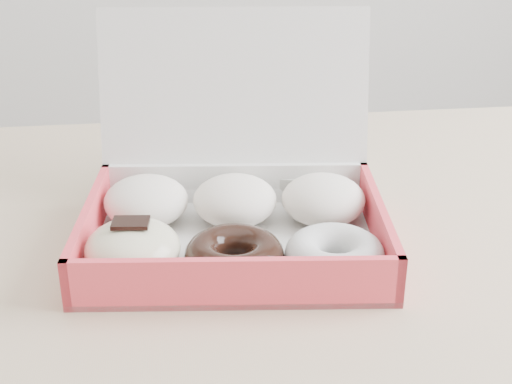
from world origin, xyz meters
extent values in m
cube|color=tan|center=(0.00, 0.00, 0.73)|extent=(1.20, 0.80, 0.04)
cylinder|color=tan|center=(-0.55, 0.35, 0.35)|extent=(0.05, 0.05, 0.71)
cube|color=silver|center=(-0.19, -0.06, 0.75)|extent=(0.36, 0.28, 0.01)
cube|color=#F5404C|center=(-0.20, -0.18, 0.78)|extent=(0.33, 0.04, 0.06)
cube|color=silver|center=(-0.17, 0.05, 0.78)|extent=(0.33, 0.04, 0.06)
cube|color=#F5404C|center=(-0.35, -0.05, 0.78)|extent=(0.03, 0.25, 0.06)
cube|color=#F5404C|center=(-0.02, -0.08, 0.78)|extent=(0.03, 0.25, 0.06)
cube|color=silver|center=(-0.17, 0.08, 0.87)|extent=(0.34, 0.10, 0.24)
ellipsoid|color=silver|center=(-0.29, 0.01, 0.78)|extent=(0.11, 0.11, 0.06)
ellipsoid|color=silver|center=(-0.18, -0.01, 0.78)|extent=(0.11, 0.11, 0.06)
ellipsoid|color=silver|center=(-0.07, -0.02, 0.78)|extent=(0.11, 0.11, 0.06)
ellipsoid|color=beige|center=(-0.30, -0.11, 0.78)|extent=(0.11, 0.11, 0.06)
cube|color=black|center=(-0.30, -0.11, 0.82)|extent=(0.04, 0.03, 0.00)
torus|color=black|center=(-0.19, -0.12, 0.78)|extent=(0.12, 0.12, 0.04)
torus|color=white|center=(-0.09, -0.13, 0.78)|extent=(0.12, 0.12, 0.04)
cube|color=beige|center=(-0.12, 0.14, 0.77)|extent=(0.27, 0.24, 0.04)
camera|label=1|loc=(-0.25, -0.77, 1.15)|focal=50.00mm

